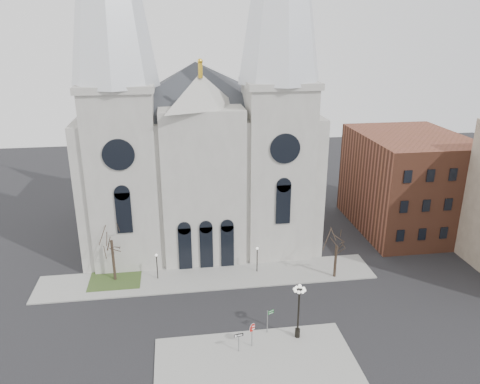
{
  "coord_description": "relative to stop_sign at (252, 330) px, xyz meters",
  "views": [
    {
      "loc": [
        -3.32,
        -38.28,
        28.72
      ],
      "look_at": [
        3.39,
        8.0,
        11.86
      ],
      "focal_mm": 35.0,
      "sensor_mm": 36.0,
      "label": 1
    }
  ],
  "objects": [
    {
      "name": "one_way_sign",
      "position": [
        -1.33,
        -0.52,
        -0.42
      ],
      "size": [
        0.88,
        0.19,
        2.02
      ],
      "rotation": [
        0.0,
        0.0,
        0.17
      ],
      "color": "slate",
      "rests_on": "sidewalk_near"
    },
    {
      "name": "ped_lamp_right",
      "position": [
        2.99,
        13.87,
        0.39
      ],
      "size": [
        0.32,
        0.32,
        3.26
      ],
      "color": "black",
      "rests_on": "sidewalk_far"
    },
    {
      "name": "grass_patch",
      "position": [
        -14.01,
        14.37,
        -1.85
      ],
      "size": [
        6.0,
        5.0,
        0.18
      ],
      "primitive_type": "cube",
      "color": "#2F451D",
      "rests_on": "ground"
    },
    {
      "name": "globe_lamp",
      "position": [
        4.6,
        0.77,
        1.85
      ],
      "size": [
        1.62,
        1.62,
        5.81
      ],
      "rotation": [
        0.0,
        0.0,
        0.38
      ],
      "color": "black",
      "rests_on": "sidewalk_near"
    },
    {
      "name": "tree_left",
      "position": [
        -14.01,
        14.37,
        3.64
      ],
      "size": [
        3.2,
        3.2,
        7.5
      ],
      "color": "black",
      "rests_on": "ground"
    },
    {
      "name": "bg_building_brick",
      "position": [
        26.99,
        24.37,
        5.06
      ],
      "size": [
        14.0,
        18.0,
        14.0
      ],
      "primitive_type": "cube",
      "color": "brown",
      "rests_on": "ground"
    },
    {
      "name": "ground",
      "position": [
        -3.01,
        2.37,
        -1.94
      ],
      "size": [
        160.0,
        160.0,
        0.0
      ],
      "primitive_type": "plane",
      "color": "black",
      "rests_on": "ground"
    },
    {
      "name": "sidewalk_far",
      "position": [
        -3.01,
        13.37,
        -1.87
      ],
      "size": [
        40.0,
        6.0,
        0.14
      ],
      "primitive_type": "cube",
      "color": "gray",
      "rests_on": "ground"
    },
    {
      "name": "tree_right",
      "position": [
        11.99,
        11.37,
        2.53
      ],
      "size": [
        3.2,
        3.2,
        6.0
      ],
      "color": "black",
      "rests_on": "ground"
    },
    {
      "name": "stop_sign",
      "position": [
        0.0,
        0.0,
        0.0
      ],
      "size": [
        0.85,
        0.37,
        2.53
      ],
      "rotation": [
        0.0,
        0.0,
        0.39
      ],
      "color": "slate",
      "rests_on": "sidewalk_near"
    },
    {
      "name": "cathedral",
      "position": [
        -3.01,
        25.23,
        16.54
      ],
      "size": [
        33.0,
        26.66,
        54.0
      ],
      "color": "#A09D95",
      "rests_on": "ground"
    },
    {
      "name": "sidewalk_near",
      "position": [
        -0.01,
        -2.63,
        -1.87
      ],
      "size": [
        18.0,
        10.0,
        0.14
      ],
      "primitive_type": "cube",
      "color": "gray",
      "rests_on": "ground"
    },
    {
      "name": "ped_lamp_left",
      "position": [
        -9.01,
        13.87,
        0.39
      ],
      "size": [
        0.32,
        0.32,
        3.26
      ],
      "color": "black",
      "rests_on": "sidewalk_far"
    },
    {
      "name": "street_name_sign",
      "position": [
        1.92,
        1.91,
        -0.36
      ],
      "size": [
        0.73,
        0.38,
        2.47
      ],
      "rotation": [
        0.0,
        0.0,
        0.43
      ],
      "color": "slate",
      "rests_on": "sidewalk_near"
    }
  ]
}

